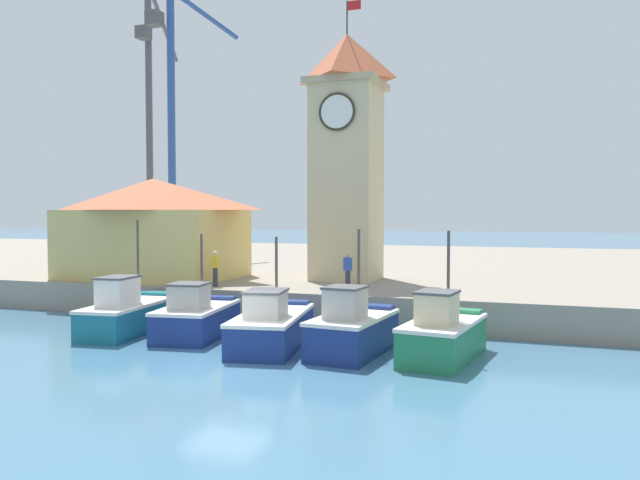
# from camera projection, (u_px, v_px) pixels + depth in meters

# --- Properties ---
(ground_plane) EXTENTS (300.00, 300.00, 0.00)m
(ground_plane) POSITION_uv_depth(u_px,v_px,m) (226.00, 364.00, 19.34)
(ground_plane) COLOR teal
(quay_wharf) EXTENTS (120.00, 40.00, 1.37)m
(quay_wharf) POSITION_uv_depth(u_px,v_px,m) (403.00, 269.00, 44.49)
(quay_wharf) COLOR gray
(quay_wharf) RESTS_ON ground
(fishing_boat_far_left) EXTENTS (2.41, 5.31, 4.41)m
(fishing_boat_far_left) POSITION_uv_depth(u_px,v_px,m) (129.00, 313.00, 24.40)
(fishing_boat_far_left) COLOR #196B7F
(fishing_boat_far_left) RESTS_ON ground
(fishing_boat_left_outer) EXTENTS (2.68, 4.47, 3.88)m
(fishing_boat_left_outer) POSITION_uv_depth(u_px,v_px,m) (196.00, 317.00, 23.50)
(fishing_boat_left_outer) COLOR navy
(fishing_boat_left_outer) RESTS_ON ground
(fishing_boat_left_inner) EXTENTS (2.91, 5.41, 3.84)m
(fishing_boat_left_inner) POSITION_uv_depth(u_px,v_px,m) (272.00, 326.00, 21.70)
(fishing_boat_left_inner) COLOR navy
(fishing_boat_left_inner) RESTS_ON ground
(fishing_boat_mid_left) EXTENTS (2.31, 4.25, 4.14)m
(fishing_boat_mid_left) POSITION_uv_depth(u_px,v_px,m) (352.00, 330.00, 20.66)
(fishing_boat_mid_left) COLOR navy
(fishing_boat_mid_left) RESTS_ON ground
(fishing_boat_center) EXTENTS (2.43, 4.49, 4.10)m
(fishing_boat_center) POSITION_uv_depth(u_px,v_px,m) (443.00, 335.00, 19.87)
(fishing_boat_center) COLOR #237A4C
(fishing_boat_center) RESTS_ON ground
(clock_tower) EXTENTS (3.55, 3.55, 13.73)m
(clock_tower) POSITION_uv_depth(u_px,v_px,m) (347.00, 151.00, 30.85)
(clock_tower) COLOR beige
(clock_tower) RESTS_ON quay_wharf
(warehouse_left) EXTENTS (8.80, 6.07, 5.09)m
(warehouse_left) POSITION_uv_depth(u_px,v_px,m) (153.00, 227.00, 32.01)
(warehouse_left) COLOR tan
(warehouse_left) RESTS_ON quay_wharf
(port_crane_near) EXTENTS (3.74, 10.11, 22.64)m
(port_crane_near) POSITION_uv_depth(u_px,v_px,m) (151.00, 149.00, 52.59)
(port_crane_near) COLOR #353539
(port_crane_near) RESTS_ON quay_wharf
(port_crane_far) EXTENTS (3.79, 7.35, 20.13)m
(port_crane_far) POSITION_uv_depth(u_px,v_px,m) (173.00, 151.00, 45.65)
(port_crane_far) COLOR navy
(port_crane_far) RESTS_ON quay_wharf
(dock_worker_near_tower) EXTENTS (0.34, 0.22, 1.62)m
(dock_worker_near_tower) POSITION_uv_depth(u_px,v_px,m) (215.00, 268.00, 28.10)
(dock_worker_near_tower) COLOR #33333D
(dock_worker_near_tower) RESTS_ON quay_wharf
(dock_worker_along_quay) EXTENTS (0.34, 0.22, 1.62)m
(dock_worker_along_quay) POSITION_uv_depth(u_px,v_px,m) (348.00, 271.00, 26.73)
(dock_worker_along_quay) COLOR #33333D
(dock_worker_along_quay) RESTS_ON quay_wharf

